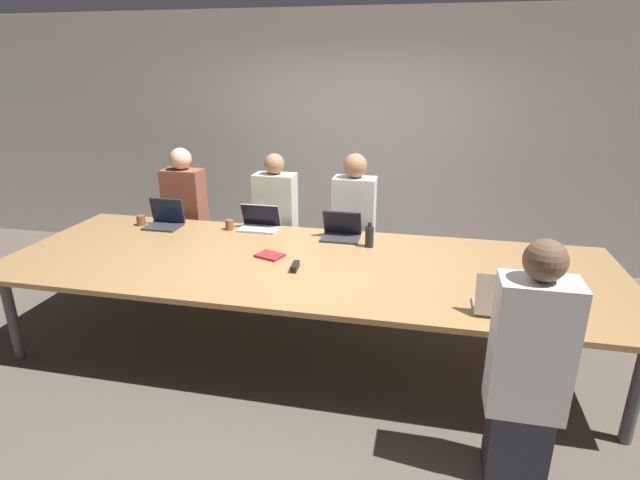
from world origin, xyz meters
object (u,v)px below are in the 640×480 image
Objects in this scene: cup_near_right at (549,305)px; laptop_far_center at (341,230)px; laptop_far_midleft at (260,222)px; bottle_far_center at (369,236)px; person_far_left at (186,218)px; laptop_far_left at (165,219)px; stapler at (295,267)px; person_far_midleft at (276,226)px; cup_far_left at (141,220)px; person_far_center at (354,229)px; person_near_right at (528,370)px; cup_far_midleft at (229,225)px; laptop_near_right at (504,303)px.

laptop_far_center is at bearing 143.64° from cup_near_right.
laptop_far_midleft is 1.09m from bottle_far_center.
person_far_left reaches higher than bottle_far_center.
laptop_far_left reaches higher than stapler.
laptop_far_midleft is at bearing 7.04° from laptop_far_left.
person_far_midleft is 14.53× the size of cup_far_left.
person_far_midleft is 4.17× the size of laptop_far_center.
bottle_far_center is (0.22, -0.62, 0.15)m from person_far_center.
person_far_midleft is 1.29m from cup_far_left.
laptop_far_center reaches higher than cup_far_left.
person_far_left is 14.73× the size of cup_far_left.
person_far_left is (-1.99, 0.62, -0.16)m from bottle_far_center.
cup_near_right is 0.46× the size of bottle_far_center.
person_far_center is 1.80m from laptop_far_left.
person_near_right is 6.66× the size of bottle_far_center.
laptop_near_right is (2.28, -1.19, 0.03)m from cup_far_midleft.
person_near_right reaches higher than laptop_near_right.
laptop_far_center is 1.93m from cup_far_left.
laptop_far_center is at bearing 0.64° from laptop_far_left.
laptop_far_midleft is 1.11× the size of laptop_far_left.
cup_near_right is 3.37m from laptop_far_left.
laptop_far_left is (-3.19, 1.09, 0.03)m from cup_near_right.
bottle_far_center is (1.33, -0.18, 0.05)m from cup_far_midleft.
person_far_left is 9.42× the size of stapler.
bottle_far_center is at bearing -70.02° from person_far_center.
laptop_far_midleft is 0.25× the size of person_near_right.
person_near_right is at bearing -26.93° from cup_far_left.
person_far_center reaches higher than laptop_near_right.
cup_near_right is 1.55m from bottle_far_center.
laptop_far_left is (-1.69, -0.02, 0.00)m from laptop_far_center.
person_far_midleft is 1.19m from bottle_far_center.
cup_far_left is at bearing 162.77° from cup_near_right.
laptop_far_left is (-1.74, -0.47, 0.13)m from person_far_center.
person_far_midleft is at bearing 82.32° from laptop_far_midleft.
laptop_far_center is at bearing -6.70° from laptop_far_midleft.
laptop_far_center is at bearing -95.68° from person_far_center.
cup_near_right is (2.24, -1.55, 0.13)m from person_far_midleft.
cup_far_midleft is 0.97× the size of cup_far_left.
bottle_far_center is 1.97m from laptop_far_left.
bottle_far_center is 2.09m from person_far_left.
cup_far_left is (-1.93, -0.04, -0.02)m from laptop_far_center.
cup_far_left is (-1.19, -0.48, 0.13)m from person_far_midleft.
laptop_near_right is 2.37× the size of stapler.
person_far_left reaches higher than cup_far_left.
laptop_far_midleft is 2.58m from cup_near_right.
person_far_center is 1.77m from person_far_left.
person_far_center reaches higher than laptop_far_left.
person_far_midleft is 1.07m from laptop_far_left.
person_far_center is (-1.46, 1.56, -0.11)m from cup_near_right.
bottle_far_center is at bearing -55.78° from person_near_right.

